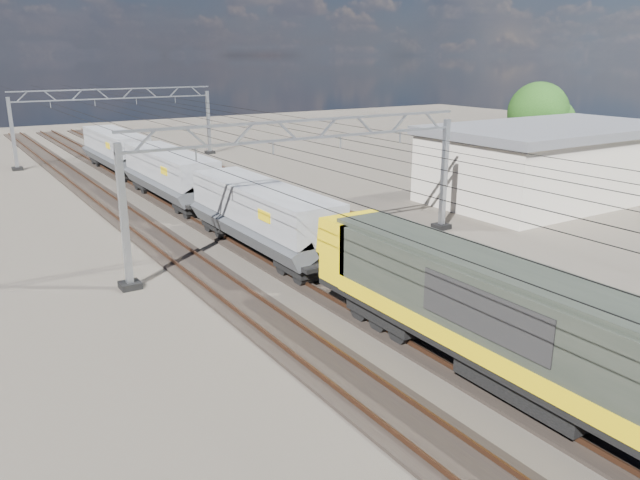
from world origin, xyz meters
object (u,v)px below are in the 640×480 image
catenary_gantry_mid (308,182)px  tree_far (542,115)px  catenary_gantry_far (118,122)px  locomotive (539,333)px  hopper_wagon_lead (262,213)px  hopper_wagon_third (116,148)px  industrial_shed (552,162)px  hopper_wagon_mid (170,172)px

catenary_gantry_mid → tree_far: (30.32, 9.79, 1.19)m
catenary_gantry_far → locomotive: 52.36m
hopper_wagon_lead → hopper_wagon_third: same height
catenary_gantry_mid → locomotive: size_ratio=0.94×
hopper_wagon_lead → tree_far: tree_far is taller
industrial_shed → hopper_wagon_lead: bearing=-178.6°
locomotive → industrial_shed: size_ratio=1.13×
catenary_gantry_mid → catenary_gantry_far: 36.00m
locomotive → industrial_shed: bearing=37.3°
catenary_gantry_mid → hopper_wagon_mid: 15.81m
catenary_gantry_far → hopper_wagon_mid: catenary_gantry_far is taller
industrial_shed → tree_far: bearing=43.1°
hopper_wagon_mid → hopper_wagon_third: same height
hopper_wagon_mid → industrial_shed: (24.00, -13.60, 0.49)m
locomotive → hopper_wagon_lead: size_ratio=1.62×
hopper_wagon_lead → hopper_wagon_mid: bearing=90.0°
locomotive → tree_far: (32.32, 26.09, 2.77)m
tree_far → industrial_shed: bearing=-136.9°
catenary_gantry_far → hopper_wagon_third: bearing=-107.9°
industrial_shed → locomotive: bearing=-142.7°
catenary_gantry_mid → locomotive: 16.50m
catenary_gantry_far → tree_far: 40.10m
catenary_gantry_far → catenary_gantry_mid: bearing=-90.0°
locomotive → tree_far: bearing=38.9°
catenary_gantry_mid → tree_far: 31.88m
catenary_gantry_mid → industrial_shed: 22.12m
hopper_wagon_lead → industrial_shed: bearing=1.4°
hopper_wagon_third → tree_far: size_ratio=1.63×
hopper_wagon_mid → hopper_wagon_third: (0.00, 14.20, 0.00)m
catenary_gantry_mid → hopper_wagon_mid: (-2.00, 15.60, -1.67)m
catenary_gantry_mid → locomotive: catenary_gantry_mid is taller
hopper_wagon_third → industrial_shed: (24.00, -27.80, 0.49)m
hopper_wagon_mid → industrial_shed: 27.59m
hopper_wagon_mid → hopper_wagon_third: bearing=90.0°
hopper_wagon_third → industrial_shed: industrial_shed is taller
locomotive → hopper_wagon_third: (-0.00, 46.10, -0.09)m
catenary_gantry_far → tree_far: size_ratio=2.49×
locomotive → hopper_wagon_third: size_ratio=1.62×
catenary_gantry_mid → tree_far: bearing=17.9°
locomotive → hopper_wagon_lead: bearing=90.0°
hopper_wagon_third → tree_far: (32.32, -20.01, 2.86)m
catenary_gantry_far → tree_far: tree_far is taller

